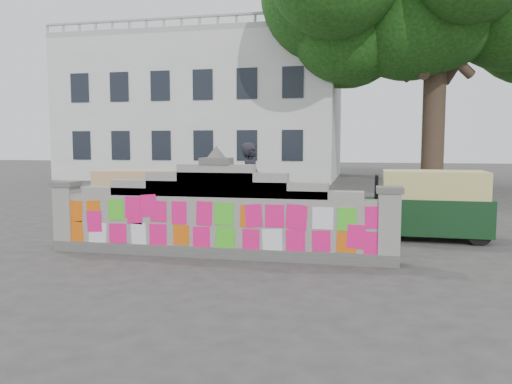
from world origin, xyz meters
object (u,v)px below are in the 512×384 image
(cyclist_bike, at_px, (251,214))
(rickshaw_left, at_px, (143,198))
(cyclist_rider, at_px, (251,197))
(rickshaw_right, at_px, (429,204))
(pedestrian, at_px, (250,200))

(cyclist_bike, bearing_deg, rickshaw_left, 67.90)
(cyclist_bike, xyz_separation_m, cyclist_rider, (0.00, 0.00, 0.38))
(rickshaw_left, relative_size, rickshaw_right, 0.98)
(rickshaw_left, bearing_deg, pedestrian, -12.66)
(cyclist_bike, distance_m, rickshaw_left, 3.03)
(cyclist_rider, height_order, rickshaw_right, cyclist_rider)
(rickshaw_left, bearing_deg, cyclist_bike, -23.68)
(pedestrian, xyz_separation_m, rickshaw_left, (-2.74, 0.24, -0.04))
(cyclist_rider, relative_size, pedestrian, 1.18)
(pedestrian, height_order, rickshaw_right, pedestrian)
(rickshaw_right, bearing_deg, cyclist_rider, 12.69)
(rickshaw_left, distance_m, rickshaw_right, 6.66)
(cyclist_rider, bearing_deg, rickshaw_right, -84.59)
(pedestrian, distance_m, rickshaw_left, 2.75)
(cyclist_bike, bearing_deg, cyclist_rider, -96.09)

